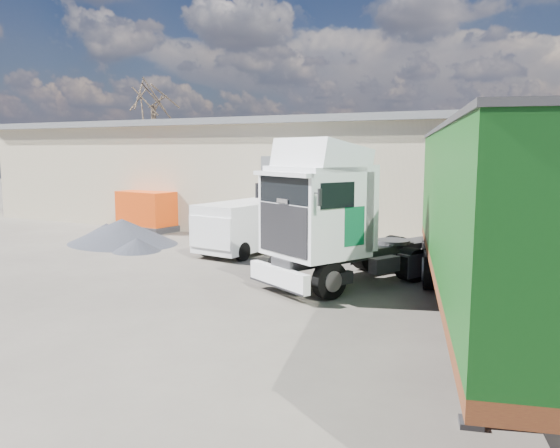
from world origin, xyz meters
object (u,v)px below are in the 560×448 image
at_px(tractor_unit, 337,225).
at_px(panel_van, 247,226).
at_px(orange_skip, 149,213).
at_px(bare_tree, 153,92).
at_px(box_trailer, 502,210).

relative_size(tractor_unit, panel_van, 1.32).
height_order(tractor_unit, orange_skip, tractor_unit).
xyz_separation_m(bare_tree, orange_skip, (7.97, -10.35, -7.10)).
relative_size(bare_tree, panel_van, 1.95).
xyz_separation_m(panel_van, orange_skip, (-7.13, 2.85, -0.17)).
relative_size(box_trailer, panel_van, 2.70).
distance_m(box_trailer, orange_skip, 18.69).
relative_size(tractor_unit, orange_skip, 1.98).
bearing_deg(panel_van, orange_skip, 165.87).
xyz_separation_m(bare_tree, tractor_unit, (19.94, -16.55, -6.16)).
height_order(box_trailer, orange_skip, box_trailer).
xyz_separation_m(bare_tree, box_trailer, (24.44, -18.98, -5.29)).
xyz_separation_m(box_trailer, orange_skip, (-16.47, 8.63, -1.81)).
bearing_deg(tractor_unit, orange_skip, -179.50).
relative_size(tractor_unit, box_trailer, 0.49).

